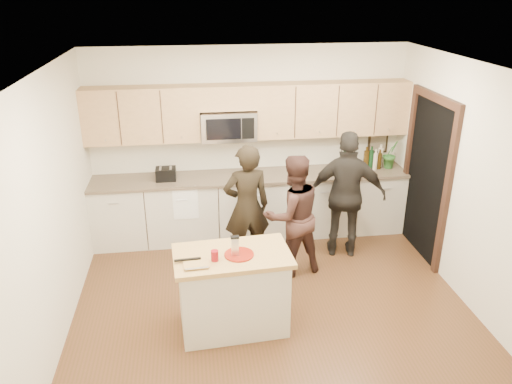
{
  "coord_description": "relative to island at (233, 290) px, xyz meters",
  "views": [
    {
      "loc": [
        -0.84,
        -4.89,
        3.47
      ],
      "look_at": [
        -0.12,
        0.35,
        1.24
      ],
      "focal_mm": 35.0,
      "sensor_mm": 36.0,
      "label": 1
    }
  ],
  "objects": [
    {
      "name": "floor",
      "position": [
        0.48,
        0.43,
        -0.45
      ],
      "size": [
        4.5,
        4.5,
        0.0
      ],
      "primitive_type": "plane",
      "color": "#54301C",
      "rests_on": "ground"
    },
    {
      "name": "room_shell",
      "position": [
        0.48,
        0.43,
        1.28
      ],
      "size": [
        4.52,
        4.02,
        2.71
      ],
      "color": "beige",
      "rests_on": "ground"
    },
    {
      "name": "back_cabinetry",
      "position": [
        0.48,
        2.12,
        0.02
      ],
      "size": [
        4.5,
        0.66,
        0.94
      ],
      "color": "beige",
      "rests_on": "ground"
    },
    {
      "name": "upper_cabinetry",
      "position": [
        0.51,
        2.27,
        1.39
      ],
      "size": [
        4.5,
        0.33,
        0.75
      ],
      "color": "tan",
      "rests_on": "ground"
    },
    {
      "name": "microwave",
      "position": [
        0.17,
        2.23,
        1.2
      ],
      "size": [
        0.76,
        0.41,
        0.4
      ],
      "color": "silver",
      "rests_on": "ground"
    },
    {
      "name": "doorway",
      "position": [
        2.71,
        1.33,
        0.7
      ],
      "size": [
        0.06,
        1.25,
        2.2
      ],
      "color": "black",
      "rests_on": "ground"
    },
    {
      "name": "framed_picture",
      "position": [
        2.43,
        2.42,
        0.83
      ],
      "size": [
        0.3,
        0.03,
        0.38
      ],
      "color": "black",
      "rests_on": "ground"
    },
    {
      "name": "dish_towel",
      "position": [
        -0.47,
        1.93,
        0.35
      ],
      "size": [
        0.34,
        0.6,
        0.48
      ],
      "color": "white",
      "rests_on": "ground"
    },
    {
      "name": "island",
      "position": [
        0.0,
        0.0,
        0.0
      ],
      "size": [
        1.24,
        0.78,
        0.9
      ],
      "rotation": [
        0.0,
        0.0,
        0.07
      ],
      "color": "beige",
      "rests_on": "ground"
    },
    {
      "name": "red_plate",
      "position": [
        0.07,
        -0.04,
        0.45
      ],
      "size": [
        0.3,
        0.3,
        0.02
      ],
      "primitive_type": "cylinder",
      "color": "maroon",
      "rests_on": "island"
    },
    {
      "name": "box_grater",
      "position": [
        0.03,
        -0.05,
        0.57
      ],
      "size": [
        0.09,
        0.05,
        0.21
      ],
      "color": "silver",
      "rests_on": "red_plate"
    },
    {
      "name": "drink_glass",
      "position": [
        -0.18,
        -0.11,
        0.5
      ],
      "size": [
        0.08,
        0.08,
        0.11
      ],
      "primitive_type": "cylinder",
      "color": "maroon",
      "rests_on": "island"
    },
    {
      "name": "cutting_board",
      "position": [
        -0.37,
        -0.16,
        0.46
      ],
      "size": [
        0.26,
        0.21,
        0.02
      ],
      "primitive_type": "cube",
      "rotation": [
        0.0,
        0.0,
        0.07
      ],
      "color": "#A98346",
      "rests_on": "island"
    },
    {
      "name": "tongs",
      "position": [
        -0.45,
        -0.1,
        0.47
      ],
      "size": [
        0.27,
        0.04,
        0.02
      ],
      "primitive_type": "cube",
      "rotation": [
        0.0,
        0.0,
        0.07
      ],
      "color": "black",
      "rests_on": "cutting_board"
    },
    {
      "name": "knife",
      "position": [
        -0.37,
        -0.27,
        0.47
      ],
      "size": [
        0.23,
        0.04,
        0.01
      ],
      "primitive_type": "cube",
      "rotation": [
        0.0,
        0.0,
        0.07
      ],
      "color": "silver",
      "rests_on": "cutting_board"
    },
    {
      "name": "toaster",
      "position": [
        -0.72,
        2.1,
        0.57
      ],
      "size": [
        0.27,
        0.22,
        0.17
      ],
      "color": "black",
      "rests_on": "back_cabinetry"
    },
    {
      "name": "bottle_cluster",
      "position": [
        2.22,
        2.16,
        0.65
      ],
      "size": [
        0.65,
        0.19,
        0.34
      ],
      "color": "black",
      "rests_on": "back_cabinetry"
    },
    {
      "name": "orchid",
      "position": [
        2.53,
        2.15,
        0.7
      ],
      "size": [
        0.29,
        0.27,
        0.42
      ],
      "primitive_type": "imported",
      "rotation": [
        0.0,
        0.0,
        0.47
      ],
      "color": "#336F2C",
      "rests_on": "back_cabinetry"
    },
    {
      "name": "woman_left",
      "position": [
        0.31,
        1.3,
        0.37
      ],
      "size": [
        0.64,
        0.46,
        1.65
      ],
      "primitive_type": "imported",
      "rotation": [
        0.0,
        0.0,
        3.26
      ],
      "color": "black",
      "rests_on": "ground"
    },
    {
      "name": "woman_center",
      "position": [
        0.85,
        1.04,
        0.34
      ],
      "size": [
        0.9,
        0.78,
        1.58
      ],
      "primitive_type": "imported",
      "rotation": [
        0.0,
        0.0,
        3.4
      ],
      "color": "#341E1A",
      "rests_on": "ground"
    },
    {
      "name": "woman_right",
      "position": [
        1.65,
        1.38,
        0.42
      ],
      "size": [
        1.09,
        0.65,
        1.74
      ],
      "primitive_type": "imported",
      "rotation": [
        0.0,
        0.0,
        2.9
      ],
      "color": "black",
      "rests_on": "ground"
    }
  ]
}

